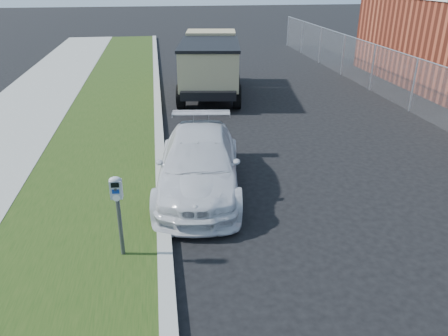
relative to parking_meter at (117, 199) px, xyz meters
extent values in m
plane|color=black|center=(3.28, 0.26, -1.15)|extent=(120.00, 120.00, 0.00)
cube|color=gray|center=(0.68, 2.26, -1.08)|extent=(0.25, 50.00, 0.15)
cube|color=black|center=(-0.92, 2.26, -1.09)|extent=(3.00, 50.00, 0.13)
plane|color=slate|center=(9.28, 7.26, -0.25)|extent=(0.00, 30.00, 30.00)
cylinder|color=#959AA3|center=(9.28, 7.26, 0.65)|extent=(0.04, 30.00, 0.04)
cylinder|color=#959AA3|center=(9.28, 7.26, -0.25)|extent=(0.06, 0.06, 1.80)
cylinder|color=#959AA3|center=(9.28, 10.26, -0.25)|extent=(0.06, 0.06, 1.80)
cylinder|color=#959AA3|center=(9.28, 13.26, -0.25)|extent=(0.06, 0.06, 1.80)
cylinder|color=#959AA3|center=(9.28, 16.26, -0.25)|extent=(0.06, 0.06, 1.80)
cylinder|color=#959AA3|center=(9.28, 19.26, -0.25)|extent=(0.06, 0.06, 1.80)
cylinder|color=#959AA3|center=(9.28, 22.26, -0.25)|extent=(0.06, 0.06, 1.80)
cylinder|color=#3F4247|center=(0.00, 0.00, -0.51)|extent=(0.07, 0.07, 1.02)
cube|color=gray|center=(0.00, 0.00, 0.18)|extent=(0.19, 0.13, 0.31)
ellipsoid|color=gray|center=(0.00, 0.00, 0.33)|extent=(0.20, 0.14, 0.12)
cube|color=black|center=(0.00, -0.07, 0.28)|extent=(0.12, 0.02, 0.08)
cube|color=navy|center=(0.00, -0.06, 0.17)|extent=(0.11, 0.01, 0.07)
cylinder|color=silver|center=(0.00, -0.06, 0.05)|extent=(0.11, 0.01, 0.11)
cube|color=#3F4247|center=(0.00, -0.06, 0.20)|extent=(0.04, 0.01, 0.05)
imported|color=silver|center=(1.50, 2.44, -0.53)|extent=(2.28, 4.45, 1.24)
cube|color=black|center=(2.76, 10.55, -0.53)|extent=(2.65, 5.66, 0.30)
cube|color=#90835D|center=(3.05, 12.49, 0.17)|extent=(2.20, 1.81, 1.70)
cube|color=black|center=(3.05, 12.49, 0.51)|extent=(2.23, 1.83, 0.51)
cube|color=#90835D|center=(2.66, 9.88, 0.17)|extent=(2.55, 3.84, 1.36)
cube|color=black|center=(2.66, 9.88, 0.87)|extent=(2.64, 3.93, 0.10)
cube|color=black|center=(3.16, 13.29, -0.60)|extent=(2.04, 0.43, 0.26)
cylinder|color=black|center=(2.07, 12.55, -0.73)|extent=(0.39, 0.88, 0.85)
cylinder|color=black|center=(4.00, 12.26, -0.73)|extent=(0.39, 0.88, 0.85)
cylinder|color=black|center=(1.73, 10.28, -0.73)|extent=(0.39, 0.88, 0.85)
cylinder|color=black|center=(3.67, 9.99, -0.73)|extent=(0.39, 0.88, 0.85)
cylinder|color=black|center=(1.50, 8.76, -0.73)|extent=(0.39, 0.88, 0.85)
cylinder|color=black|center=(3.44, 8.47, -0.73)|extent=(0.39, 0.88, 0.85)
camera|label=1|loc=(0.74, -6.20, 3.24)|focal=35.00mm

